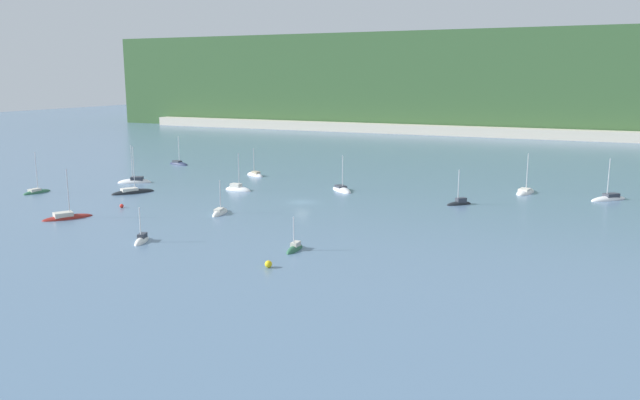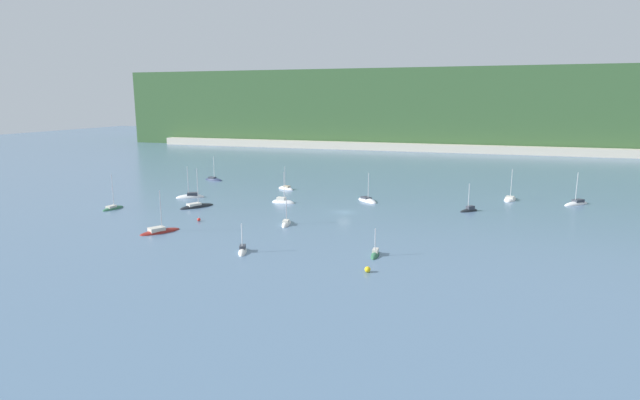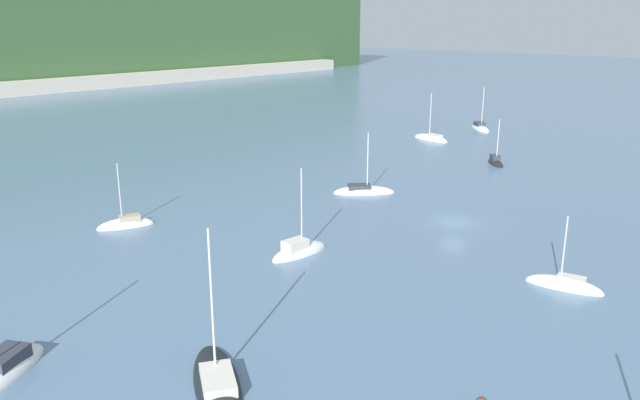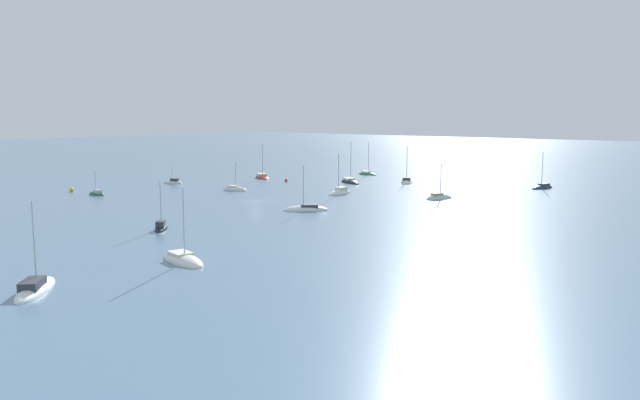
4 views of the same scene
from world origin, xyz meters
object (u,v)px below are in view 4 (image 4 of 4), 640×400
object	(u,v)px
sailboat_4	(183,261)
sailboat_7	(542,188)
sailboat_3	(173,183)
sailboat_9	(97,194)
sailboat_13	(262,178)
mooring_buoy_1	(286,180)
sailboat_10	(367,174)
mooring_buoy_0	(72,190)
sailboat_8	(439,199)
sailboat_12	(306,210)
sailboat_6	(350,182)
sailboat_2	(340,194)
sailboat_11	(407,182)
sailboat_5	(235,190)
sailboat_1	(35,290)
sailboat_0	(161,228)

from	to	relation	value
sailboat_4	sailboat_7	world-z (taller)	sailboat_4
sailboat_3	sailboat_9	size ratio (longest dim) A/B	1.07
sailboat_13	mooring_buoy_1	size ratio (longest dim) A/B	12.26
sailboat_9	sailboat_10	bearing A→B (deg)	-106.86
sailboat_4	mooring_buoy_0	bearing A→B (deg)	172.24
sailboat_8	sailboat_12	world-z (taller)	sailboat_12
sailboat_4	sailboat_6	bearing A→B (deg)	126.01
sailboat_2	mooring_buoy_1	size ratio (longest dim) A/B	12.19
sailboat_3	sailboat_12	world-z (taller)	sailboat_12
sailboat_2	sailboat_11	world-z (taller)	sailboat_11
sailboat_9	sailboat_13	distance (m)	41.66
sailboat_2	sailboat_5	world-z (taller)	sailboat_2
sailboat_12	mooring_buoy_0	bearing A→B (deg)	-33.38
sailboat_4	sailboat_3	bearing A→B (deg)	155.50
sailboat_1	sailboat_12	bearing A→B (deg)	-32.35
sailboat_7	sailboat_13	size ratio (longest dim) A/B	0.95
sailboat_9	sailboat_11	xyz separation A→B (m)	(-54.53, 33.61, 0.01)
sailboat_9	sailboat_7	bearing A→B (deg)	-136.38
sailboat_0	mooring_buoy_1	world-z (taller)	sailboat_0
sailboat_4	sailboat_6	world-z (taller)	sailboat_6
sailboat_5	mooring_buoy_0	distance (m)	31.43
sailboat_7	sailboat_10	size ratio (longest dim) A/B	0.95
sailboat_3	mooring_buoy_1	bearing A→B (deg)	-153.18
sailboat_7	sailboat_12	xyz separation A→B (m)	(52.57, -17.96, -0.02)
sailboat_10	sailboat_12	xyz separation A→B (m)	(53.70, 26.14, -0.03)
mooring_buoy_0	sailboat_0	bearing A→B (deg)	74.05
sailboat_0	sailboat_9	xyz separation A→B (m)	(-13.76, -38.30, -0.05)
sailboat_5	sailboat_10	bearing A→B (deg)	76.59
sailboat_8	sailboat_12	xyz separation A→B (m)	(25.16, -9.47, -0.02)
sailboat_9	sailboat_11	world-z (taller)	sailboat_11
sailboat_12	sailboat_13	size ratio (longest dim) A/B	0.93
sailboat_1	sailboat_5	bearing A→B (deg)	-12.03
sailboat_10	sailboat_0	bearing A→B (deg)	-66.51
mooring_buoy_1	sailboat_0	bearing A→B (deg)	26.51
sailboat_0	sailboat_2	size ratio (longest dim) A/B	0.81
sailboat_3	sailboat_13	xyz separation A→B (m)	(-20.54, 6.77, 0.02)
sailboat_13	sailboat_9	bearing A→B (deg)	-61.24
sailboat_6	sailboat_7	bearing A→B (deg)	55.48
sailboat_1	sailboat_2	xyz separation A→B (m)	(-67.54, -19.34, 0.02)
sailboat_8	sailboat_12	size ratio (longest dim) A/B	0.91
sailboat_2	mooring_buoy_0	world-z (taller)	sailboat_2
sailboat_1	sailboat_11	distance (m)	94.79
mooring_buoy_1	mooring_buoy_0	bearing A→B (deg)	-26.81
sailboat_12	mooring_buoy_1	xyz separation A→B (m)	(-28.75, -30.59, 0.28)
sailboat_4	sailboat_10	world-z (taller)	sailboat_10
sailboat_4	sailboat_8	bearing A→B (deg)	104.97
sailboat_6	sailboat_3	bearing A→B (deg)	-106.24
sailboat_4	mooring_buoy_0	distance (m)	67.01
sailboat_9	sailboat_12	world-z (taller)	sailboat_12
sailboat_3	mooring_buoy_0	xyz separation A→B (m)	(21.57, -3.35, 0.33)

